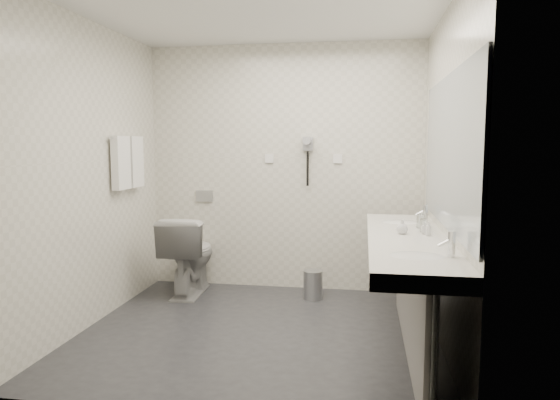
# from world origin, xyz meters

# --- Properties ---
(floor) EXTENTS (2.80, 2.80, 0.00)m
(floor) POSITION_xyz_m (0.00, 0.00, 0.00)
(floor) COLOR #28292D
(floor) RESTS_ON ground
(ceiling) EXTENTS (2.80, 2.80, 0.00)m
(ceiling) POSITION_xyz_m (0.00, 0.00, 2.50)
(ceiling) COLOR white
(ceiling) RESTS_ON wall_back
(wall_back) EXTENTS (2.80, 0.00, 2.80)m
(wall_back) POSITION_xyz_m (0.00, 1.30, 1.25)
(wall_back) COLOR silver
(wall_back) RESTS_ON floor
(wall_front) EXTENTS (2.80, 0.00, 2.80)m
(wall_front) POSITION_xyz_m (0.00, -1.30, 1.25)
(wall_front) COLOR silver
(wall_front) RESTS_ON floor
(wall_left) EXTENTS (0.00, 2.60, 2.60)m
(wall_left) POSITION_xyz_m (-1.40, 0.00, 1.25)
(wall_left) COLOR silver
(wall_left) RESTS_ON floor
(wall_right) EXTENTS (0.00, 2.60, 2.60)m
(wall_right) POSITION_xyz_m (1.40, 0.00, 1.25)
(wall_right) COLOR silver
(wall_right) RESTS_ON floor
(vanity_counter) EXTENTS (0.55, 2.20, 0.10)m
(vanity_counter) POSITION_xyz_m (1.12, -0.20, 0.80)
(vanity_counter) COLOR white
(vanity_counter) RESTS_ON floor
(vanity_panel) EXTENTS (0.03, 2.15, 0.75)m
(vanity_panel) POSITION_xyz_m (1.15, -0.20, 0.38)
(vanity_panel) COLOR gray
(vanity_panel) RESTS_ON floor
(vanity_post_near) EXTENTS (0.06, 0.06, 0.75)m
(vanity_post_near) POSITION_xyz_m (1.18, -1.24, 0.38)
(vanity_post_near) COLOR silver
(vanity_post_near) RESTS_ON floor
(vanity_post_far) EXTENTS (0.06, 0.06, 0.75)m
(vanity_post_far) POSITION_xyz_m (1.18, 0.84, 0.38)
(vanity_post_far) COLOR silver
(vanity_post_far) RESTS_ON floor
(mirror) EXTENTS (0.02, 2.20, 1.05)m
(mirror) POSITION_xyz_m (1.39, -0.20, 1.45)
(mirror) COLOR #B2BCC6
(mirror) RESTS_ON wall_right
(basin_near) EXTENTS (0.40, 0.31, 0.05)m
(basin_near) POSITION_xyz_m (1.12, -0.85, 0.83)
(basin_near) COLOR white
(basin_near) RESTS_ON vanity_counter
(basin_far) EXTENTS (0.40, 0.31, 0.05)m
(basin_far) POSITION_xyz_m (1.12, 0.45, 0.83)
(basin_far) COLOR white
(basin_far) RESTS_ON vanity_counter
(faucet_near) EXTENTS (0.04, 0.04, 0.15)m
(faucet_near) POSITION_xyz_m (1.32, -0.85, 0.92)
(faucet_near) COLOR silver
(faucet_near) RESTS_ON vanity_counter
(faucet_far) EXTENTS (0.04, 0.04, 0.15)m
(faucet_far) POSITION_xyz_m (1.32, 0.45, 0.92)
(faucet_far) COLOR silver
(faucet_far) RESTS_ON vanity_counter
(soap_bottle_a) EXTENTS (0.04, 0.04, 0.09)m
(soap_bottle_a) POSITION_xyz_m (1.25, -0.11, 0.90)
(soap_bottle_a) COLOR silver
(soap_bottle_a) RESTS_ON vanity_counter
(soap_bottle_b) EXTENTS (0.11, 0.11, 0.10)m
(soap_bottle_b) POSITION_xyz_m (1.09, -0.13, 0.90)
(soap_bottle_b) COLOR silver
(soap_bottle_b) RESTS_ON vanity_counter
(soap_bottle_c) EXTENTS (0.05, 0.05, 0.10)m
(soap_bottle_c) POSITION_xyz_m (1.27, -0.18, 0.90)
(soap_bottle_c) COLOR silver
(soap_bottle_c) RESTS_ON vanity_counter
(glass_left) EXTENTS (0.07, 0.07, 0.10)m
(glass_left) POSITION_xyz_m (1.26, -0.02, 0.90)
(glass_left) COLOR silver
(glass_left) RESTS_ON vanity_counter
(glass_right) EXTENTS (0.07, 0.07, 0.11)m
(glass_right) POSITION_xyz_m (1.25, 0.17, 0.90)
(glass_right) COLOR silver
(glass_right) RESTS_ON vanity_counter
(toilet) EXTENTS (0.48, 0.80, 0.79)m
(toilet) POSITION_xyz_m (-0.90, 0.92, 0.40)
(toilet) COLOR white
(toilet) RESTS_ON floor
(flush_plate) EXTENTS (0.18, 0.02, 0.12)m
(flush_plate) POSITION_xyz_m (-0.85, 1.29, 0.95)
(flush_plate) COLOR #B2B5BA
(flush_plate) RESTS_ON wall_back
(pedal_bin) EXTENTS (0.22, 0.22, 0.26)m
(pedal_bin) POSITION_xyz_m (0.34, 0.94, 0.13)
(pedal_bin) COLOR #B2B5BA
(pedal_bin) RESTS_ON floor
(bin_lid) EXTENTS (0.19, 0.19, 0.02)m
(bin_lid) POSITION_xyz_m (0.34, 0.94, 0.27)
(bin_lid) COLOR #B2B5BA
(bin_lid) RESTS_ON pedal_bin
(towel_rail) EXTENTS (0.02, 0.62, 0.02)m
(towel_rail) POSITION_xyz_m (-1.35, 0.55, 1.55)
(towel_rail) COLOR silver
(towel_rail) RESTS_ON wall_left
(towel_near) EXTENTS (0.07, 0.24, 0.48)m
(towel_near) POSITION_xyz_m (-1.34, 0.41, 1.33)
(towel_near) COLOR white
(towel_near) RESTS_ON towel_rail
(towel_far) EXTENTS (0.07, 0.24, 0.48)m
(towel_far) POSITION_xyz_m (-1.34, 0.69, 1.33)
(towel_far) COLOR white
(towel_far) RESTS_ON towel_rail
(dryer_cradle) EXTENTS (0.10, 0.04, 0.14)m
(dryer_cradle) POSITION_xyz_m (0.25, 1.27, 1.50)
(dryer_cradle) COLOR #9A9BA0
(dryer_cradle) RESTS_ON wall_back
(dryer_barrel) EXTENTS (0.08, 0.14, 0.08)m
(dryer_barrel) POSITION_xyz_m (0.25, 1.20, 1.53)
(dryer_barrel) COLOR #9A9BA0
(dryer_barrel) RESTS_ON dryer_cradle
(dryer_cord) EXTENTS (0.02, 0.02, 0.35)m
(dryer_cord) POSITION_xyz_m (0.25, 1.26, 1.25)
(dryer_cord) COLOR black
(dryer_cord) RESTS_ON dryer_cradle
(switch_plate_a) EXTENTS (0.09, 0.02, 0.09)m
(switch_plate_a) POSITION_xyz_m (-0.15, 1.29, 1.35)
(switch_plate_a) COLOR white
(switch_plate_a) RESTS_ON wall_back
(switch_plate_b) EXTENTS (0.09, 0.02, 0.09)m
(switch_plate_b) POSITION_xyz_m (0.55, 1.29, 1.35)
(switch_plate_b) COLOR white
(switch_plate_b) RESTS_ON wall_back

